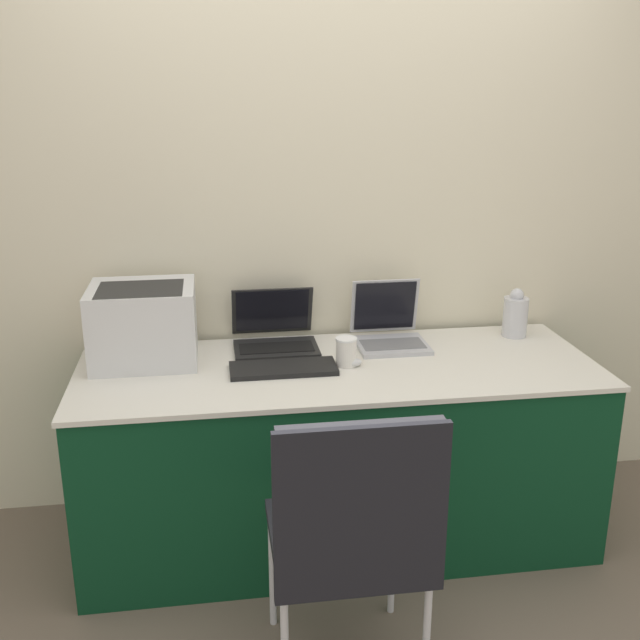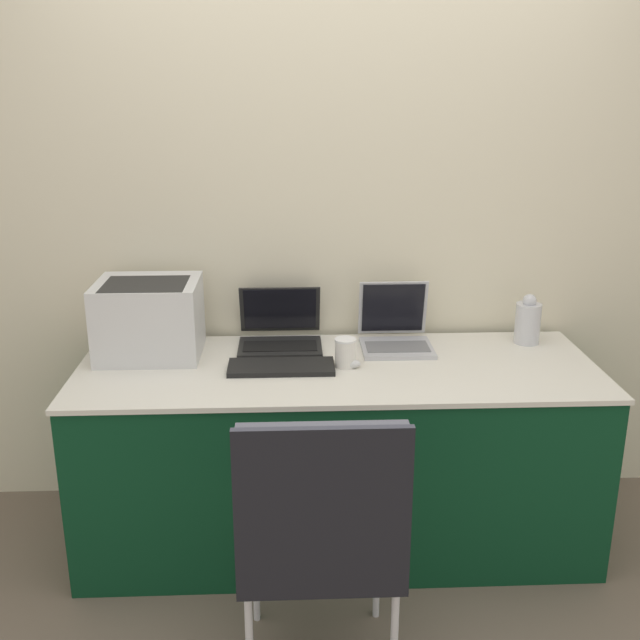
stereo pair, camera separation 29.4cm
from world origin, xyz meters
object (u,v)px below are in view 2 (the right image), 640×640
Objects in this scene: mouse at (352,364)px; laptop_left at (280,333)px; laptop_right at (395,333)px; chair at (321,526)px; coffee_cup at (345,353)px; printer at (149,316)px; external_keyboard at (281,367)px; metal_pitcher at (528,321)px.

laptop_left is at bearing 134.81° from mouse.
laptop_right is 1.17m from chair.
printer is at bearing 167.81° from coffee_cup.
chair is at bearing -83.66° from laptop_left.
laptop_left reaches higher than mouse.
external_keyboard is 3.59× the size of coffee_cup.
metal_pitcher is at bearing -1.04° from laptop_left.
laptop_right is 2.64× the size of coffee_cup.
laptop_right is 0.33m from coffee_cup.
laptop_right reaches higher than mouse.
chair is at bearing -108.57° from laptop_right.
laptop_left is 4.86× the size of mouse.
external_keyboard is at bearing -165.65° from metal_pitcher.
laptop_right is at bearing 3.55° from printer.
laptop_right is 4.26× the size of mouse.
printer is 1.18× the size of laptop_left.
printer is 1.89× the size of metal_pitcher.
mouse is 0.83m from metal_pitcher.
coffee_cup reaches higher than external_keyboard.
chair is (0.12, -0.83, -0.18)m from external_keyboard.
coffee_cup reaches higher than mouse.
metal_pitcher is (0.80, 0.25, 0.04)m from coffee_cup.
mouse is (0.28, 0.00, 0.01)m from external_keyboard.
coffee_cup is at bearing -12.19° from printer.
chair is (-0.13, -0.85, -0.22)m from coffee_cup.
mouse is at bearing -129.45° from laptop_right.
coffee_cup is at bearing -134.69° from laptop_right.
metal_pitcher is (0.57, 0.01, 0.04)m from laptop_right.
metal_pitcher reaches higher than mouse.
printer is 1.03m from laptop_right.
laptop_right is 0.33m from mouse.
laptop_left is (0.53, 0.10, -0.12)m from printer.
laptop_right is (0.49, -0.03, 0.00)m from laptop_left.
external_keyboard is 0.42× the size of chair.
laptop_left is 0.49m from laptop_right.
printer is 0.55m from laptop_left.
laptop_right reaches higher than chair.
metal_pitcher is at bearing 1.48° from laptop_right.
mouse is 0.07× the size of chair.
laptop_right is 1.41× the size of metal_pitcher.
printer is 0.42× the size of chair.
printer is at bearing -169.61° from laptop_left.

